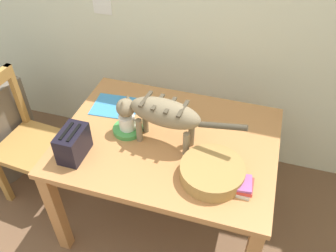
% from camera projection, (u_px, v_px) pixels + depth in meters
% --- Properties ---
extents(wall_rear, '(4.23, 0.11, 2.50)m').
position_uv_depth(wall_rear, '(182.00, 0.00, 2.34)').
color(wall_rear, silver).
rests_on(wall_rear, ground_plane).
extents(dining_table, '(1.26, 0.95, 0.75)m').
position_uv_depth(dining_table, '(168.00, 149.00, 2.13)').
color(dining_table, '#BE7D47').
rests_on(dining_table, ground_plane).
extents(cat, '(0.74, 0.19, 0.30)m').
position_uv_depth(cat, '(161.00, 114.00, 1.92)').
color(cat, '#837356').
rests_on(cat, dining_table).
extents(saucer_bowl, '(0.18, 0.18, 0.03)m').
position_uv_depth(saucer_bowl, '(128.00, 129.00, 2.11)').
color(saucer_bowl, '#449A48').
rests_on(saucer_bowl, dining_table).
extents(coffee_mug, '(0.14, 0.10, 0.09)m').
position_uv_depth(coffee_mug, '(128.00, 122.00, 2.07)').
color(coffee_mug, white).
rests_on(coffee_mug, saucer_bowl).
extents(magazine, '(0.31, 0.25, 0.01)m').
position_uv_depth(magazine, '(116.00, 106.00, 2.29)').
color(magazine, '#3D90D2').
rests_on(magazine, dining_table).
extents(book_stack, '(0.20, 0.13, 0.06)m').
position_uv_depth(book_stack, '(233.00, 184.00, 1.78)').
color(book_stack, silver).
rests_on(book_stack, dining_table).
extents(wicker_basket, '(0.34, 0.34, 0.08)m').
position_uv_depth(wicker_basket, '(212.00, 172.00, 1.82)').
color(wicker_basket, '#A77F44').
rests_on(wicker_basket, dining_table).
extents(toaster, '(0.12, 0.20, 0.18)m').
position_uv_depth(toaster, '(73.00, 144.00, 1.92)').
color(toaster, black).
rests_on(toaster, dining_table).
extents(wooden_chair_near, '(0.45, 0.45, 0.95)m').
position_uv_depth(wooden_chair_near, '(27.00, 143.00, 2.45)').
color(wooden_chair_near, '#B78441').
rests_on(wooden_chair_near, ground_plane).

